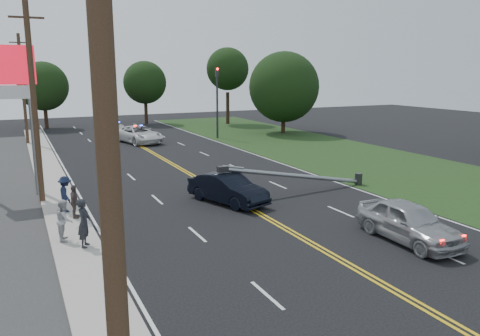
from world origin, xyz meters
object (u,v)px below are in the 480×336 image
emergency_b (116,131)px  bystander_b (64,220)px  utility_pole_far (23,89)px  crashed_sedan (228,189)px  fallen_streetlight (304,176)px  bystander_d (74,202)px  utility_pole_near (111,208)px  utility_pole_mid (34,104)px  bystander_c (66,194)px  traffic_signal (217,97)px  waiting_sedan (409,222)px  bystander_a (84,223)px  emergency_a (139,134)px  pylon_sign (3,85)px

emergency_b → bystander_b: bystander_b is taller
utility_pole_far → crashed_sedan: bearing=-71.8°
fallen_streetlight → bystander_b: 13.16m
fallen_streetlight → bystander_d: 12.22m
utility_pole_near → utility_pole_mid: bearing=90.0°
bystander_c → bystander_b: bearing=166.1°
traffic_signal → utility_pole_far: bearing=167.1°
crashed_sedan → bystander_b: (-8.14, -2.41, 0.18)m
waiting_sedan → bystander_b: (-12.35, 5.79, 0.14)m
bystander_c → bystander_a: bearing=174.2°
bystander_a → bystander_d: bystander_a is taller
utility_pole_mid → emergency_a: size_ratio=1.72×
waiting_sedan → bystander_c: 15.41m
utility_pole_mid → waiting_sedan: utility_pole_mid is taller
pylon_sign → bystander_d: size_ratio=5.20×
waiting_sedan → utility_pole_mid: bearing=137.4°
traffic_signal → bystander_c: (-16.58, -20.61, -3.23)m
utility_pole_far → utility_pole_mid: bearing=-90.0°
pylon_sign → emergency_b: 23.15m
waiting_sedan → emergency_b: waiting_sedan is taller
pylon_sign → bystander_d: 8.13m
fallen_streetlight → bystander_b: size_ratio=5.71×
utility_pole_mid → emergency_a: (9.53, 18.39, -4.28)m
utility_pole_mid → bystander_b: (0.48, -6.60, -4.14)m
utility_pole_far → bystander_b: utility_pole_far is taller
traffic_signal → fallen_streetlight: size_ratio=0.75×
emergency_a → utility_pole_far: bearing=144.5°
utility_pole_far → crashed_sedan: 27.91m
crashed_sedan → emergency_b: crashed_sedan is taller
bystander_b → emergency_a: bearing=-9.9°
fallen_streetlight → bystander_a: bearing=-163.3°
utility_pole_far → crashed_sedan: size_ratio=2.16×
emergency_a → emergency_b: size_ratio=1.16×
utility_pole_mid → crashed_sedan: size_ratio=2.16×
fallen_streetlight → crashed_sedan: bearing=-177.7°
utility_pole_far → bystander_a: bearing=-87.9°
utility_pole_near → emergency_b: (8.24, 42.43, -4.36)m
fallen_streetlight → bystander_d: bearing=179.2°
fallen_streetlight → utility_pole_mid: size_ratio=0.94×
utility_pole_far → waiting_sedan: size_ratio=2.12×
bystander_a → bystander_b: size_ratio=1.15×
utility_pole_near → utility_pole_mid: (0.00, 20.00, 0.00)m
traffic_signal → utility_pole_mid: 25.12m
utility_pole_mid → bystander_a: utility_pole_mid is taller
utility_pole_far → bystander_d: (1.17, -25.82, -4.19)m
traffic_signal → bystander_a: (-16.42, -25.69, -3.15)m
crashed_sedan → utility_pole_near: bearing=-138.0°
utility_pole_mid → utility_pole_far: 22.00m
emergency_b → utility_pole_mid: bearing=-134.9°
fallen_streetlight → emergency_b: fallen_streetlight is taller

